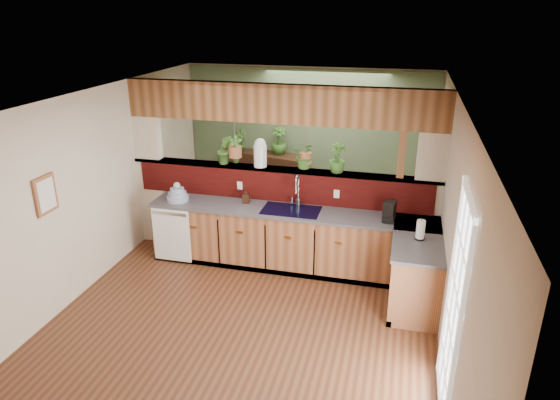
% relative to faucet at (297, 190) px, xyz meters
% --- Properties ---
extents(ground, '(4.60, 7.00, 0.01)m').
position_rel_faucet_xyz_m(ground, '(-0.30, -1.13, -1.16)').
color(ground, '#4D2A17').
rests_on(ground, ground).
extents(ceiling, '(4.60, 7.00, 0.01)m').
position_rel_faucet_xyz_m(ceiling, '(-0.30, -1.13, 1.44)').
color(ceiling, brown).
rests_on(ceiling, ground).
extents(wall_back, '(4.60, 0.02, 2.60)m').
position_rel_faucet_xyz_m(wall_back, '(-0.30, 2.37, 0.14)').
color(wall_back, beige).
rests_on(wall_back, ground).
extents(wall_left, '(0.02, 7.00, 2.60)m').
position_rel_faucet_xyz_m(wall_left, '(-2.60, -1.13, 0.14)').
color(wall_left, beige).
rests_on(wall_left, ground).
extents(wall_right, '(0.02, 7.00, 2.60)m').
position_rel_faucet_xyz_m(wall_right, '(2.00, -1.13, 0.14)').
color(wall_right, beige).
rests_on(wall_right, ground).
extents(pass_through_partition, '(4.60, 0.21, 2.60)m').
position_rel_faucet_xyz_m(pass_through_partition, '(-0.27, 0.22, 0.03)').
color(pass_through_partition, beige).
rests_on(pass_through_partition, ground).
extents(pass_through_ledge, '(4.60, 0.21, 0.04)m').
position_rel_faucet_xyz_m(pass_through_ledge, '(-0.30, 0.22, 0.21)').
color(pass_through_ledge, brown).
rests_on(pass_through_ledge, ground).
extents(header_beam, '(4.60, 0.15, 0.55)m').
position_rel_faucet_xyz_m(header_beam, '(-0.30, 0.22, 1.16)').
color(header_beam, brown).
rests_on(header_beam, ground).
extents(sage_backwall, '(4.55, 0.02, 2.55)m').
position_rel_faucet_xyz_m(sage_backwall, '(-0.30, 2.35, 0.14)').
color(sage_backwall, '#516847').
rests_on(sage_backwall, ground).
extents(countertop, '(4.14, 1.52, 0.90)m').
position_rel_faucet_xyz_m(countertop, '(0.53, -0.26, -0.71)').
color(countertop, brown).
rests_on(countertop, ground).
extents(dishwasher, '(0.58, 0.03, 0.82)m').
position_rel_faucet_xyz_m(dishwasher, '(-1.78, -0.47, -0.71)').
color(dishwasher, white).
rests_on(dishwasher, ground).
extents(navy_sink, '(0.82, 0.50, 0.18)m').
position_rel_faucet_xyz_m(navy_sink, '(-0.05, -0.15, -0.34)').
color(navy_sink, black).
rests_on(navy_sink, countertop).
extents(french_door, '(0.06, 1.02, 2.16)m').
position_rel_faucet_xyz_m(french_door, '(1.97, -2.43, -0.11)').
color(french_door, white).
rests_on(french_door, ground).
extents(framed_print, '(0.04, 0.35, 0.45)m').
position_rel_faucet_xyz_m(framed_print, '(-2.58, -1.93, 0.39)').
color(framed_print, brown).
rests_on(framed_print, wall_left).
extents(faucet, '(0.21, 0.21, 0.49)m').
position_rel_faucet_xyz_m(faucet, '(0.00, 0.00, 0.00)').
color(faucet, '#B7B7B2').
rests_on(faucet, countertop).
extents(dish_stack, '(0.33, 0.33, 0.29)m').
position_rel_faucet_xyz_m(dish_stack, '(-1.77, -0.20, -0.17)').
color(dish_stack, '#909DBA').
rests_on(dish_stack, countertop).
extents(soap_dispenser, '(0.11, 0.11, 0.21)m').
position_rel_faucet_xyz_m(soap_dispenser, '(-0.76, -0.03, -0.16)').
color(soap_dispenser, '#3B2215').
rests_on(soap_dispenser, countertop).
extents(coffee_maker, '(0.14, 0.24, 0.27)m').
position_rel_faucet_xyz_m(coffee_maker, '(1.30, -0.20, -0.14)').
color(coffee_maker, black).
rests_on(coffee_maker, countertop).
extents(paper_towel, '(0.13, 0.13, 0.27)m').
position_rel_faucet_xyz_m(paper_towel, '(1.70, -0.68, -0.14)').
color(paper_towel, black).
rests_on(paper_towel, countertop).
extents(glass_jar, '(0.19, 0.19, 0.42)m').
position_rel_faucet_xyz_m(glass_jar, '(-0.61, 0.22, 0.44)').
color(glass_jar, silver).
rests_on(glass_jar, pass_through_ledge).
extents(ledge_plant_left, '(0.29, 0.27, 0.44)m').
position_rel_faucet_xyz_m(ledge_plant_left, '(-1.15, 0.22, 0.45)').
color(ledge_plant_left, '#2E571E').
rests_on(ledge_plant_left, pass_through_ledge).
extents(ledge_plant_right, '(0.30, 0.30, 0.42)m').
position_rel_faucet_xyz_m(ledge_plant_right, '(0.52, 0.22, 0.44)').
color(ledge_plant_right, '#2E571E').
rests_on(ledge_plant_right, pass_through_ledge).
extents(hanging_plant_a, '(0.25, 0.20, 0.55)m').
position_rel_faucet_xyz_m(hanging_plant_a, '(-0.99, 0.22, 0.59)').
color(hanging_plant_a, brown).
rests_on(hanging_plant_a, header_beam).
extents(hanging_plant_b, '(0.42, 0.39, 0.56)m').
position_rel_faucet_xyz_m(hanging_plant_b, '(0.07, 0.22, 0.62)').
color(hanging_plant_b, brown).
rests_on(hanging_plant_b, header_beam).
extents(shelving_console, '(1.67, 0.78, 1.08)m').
position_rel_faucet_xyz_m(shelving_console, '(-1.10, 2.12, -0.66)').
color(shelving_console, black).
rests_on(shelving_console, ground).
extents(shelf_plant_a, '(0.24, 0.18, 0.42)m').
position_rel_faucet_xyz_m(shelf_plant_a, '(-1.55, 2.12, 0.09)').
color(shelf_plant_a, '#2E571E').
rests_on(shelf_plant_a, shelving_console).
extents(shelf_plant_b, '(0.34, 0.34, 0.50)m').
position_rel_faucet_xyz_m(shelf_plant_b, '(-0.81, 2.12, 0.13)').
color(shelf_plant_b, '#2E571E').
rests_on(shelf_plant_b, shelving_console).
extents(floor_plant, '(0.84, 0.78, 0.77)m').
position_rel_faucet_xyz_m(floor_plant, '(0.13, 1.29, -0.78)').
color(floor_plant, '#2E571E').
rests_on(floor_plant, ground).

